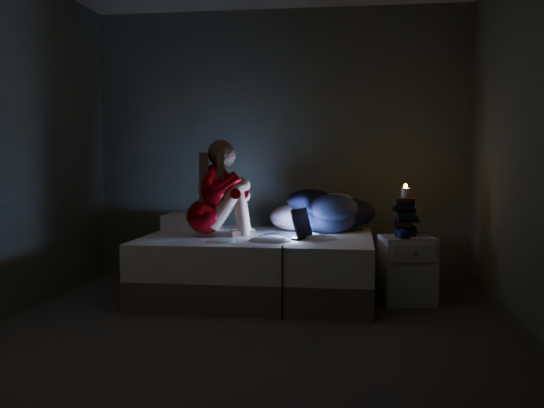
% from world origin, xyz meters
% --- Properties ---
extents(floor, '(3.60, 3.80, 0.02)m').
position_xyz_m(floor, '(0.00, 0.00, -0.01)').
color(floor, '#4C4543').
rests_on(floor, ground).
extents(wall_back, '(3.60, 0.02, 2.60)m').
position_xyz_m(wall_back, '(0.00, 1.91, 1.30)').
color(wall_back, '#474B3E').
rests_on(wall_back, ground).
extents(wall_front, '(3.60, 0.02, 2.60)m').
position_xyz_m(wall_front, '(0.00, -1.91, 1.30)').
color(wall_front, '#474B3E').
rests_on(wall_front, ground).
extents(wall_right, '(0.02, 3.80, 2.60)m').
position_xyz_m(wall_right, '(1.81, 0.00, 1.30)').
color(wall_right, '#474B3E').
rests_on(wall_right, ground).
extents(bed, '(1.90, 1.43, 0.52)m').
position_xyz_m(bed, '(-0.08, 1.10, 0.26)').
color(bed, silver).
rests_on(bed, ground).
extents(pillow, '(0.49, 0.35, 0.14)m').
position_xyz_m(pillow, '(-0.75, 1.42, 0.59)').
color(pillow, silver).
rests_on(pillow, bed).
extents(woman, '(0.57, 0.44, 0.81)m').
position_xyz_m(woman, '(-0.50, 0.95, 0.93)').
color(woman, maroon).
rests_on(woman, bed).
extents(laptop, '(0.44, 0.38, 0.26)m').
position_xyz_m(laptop, '(0.16, 0.98, 0.65)').
color(laptop, black).
rests_on(laptop, bed).
extents(clothes_pile, '(0.78, 0.68, 0.40)m').
position_xyz_m(clothes_pile, '(0.43, 1.42, 0.72)').
color(clothes_pile, navy).
rests_on(clothes_pile, bed).
extents(nightstand, '(0.47, 0.44, 0.54)m').
position_xyz_m(nightstand, '(1.16, 1.04, 0.27)').
color(nightstand, silver).
rests_on(nightstand, ground).
extents(book_stack, '(0.19, 0.25, 0.32)m').
position_xyz_m(book_stack, '(1.14, 1.12, 0.70)').
color(book_stack, black).
rests_on(book_stack, nightstand).
extents(candle, '(0.07, 0.07, 0.08)m').
position_xyz_m(candle, '(1.14, 1.12, 0.90)').
color(candle, beige).
rests_on(candle, book_stack).
extents(phone, '(0.09, 0.15, 0.01)m').
position_xyz_m(phone, '(1.09, 0.94, 0.55)').
color(phone, black).
rests_on(phone, nightstand).
extents(blue_orb, '(0.08, 0.08, 0.08)m').
position_xyz_m(blue_orb, '(1.08, 0.91, 0.58)').
color(blue_orb, navy).
rests_on(blue_orb, nightstand).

